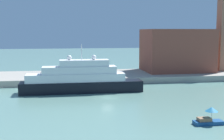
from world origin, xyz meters
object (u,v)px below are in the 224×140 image
object	(u,v)px
large_yacht	(80,79)
harbor_building	(177,50)
person_figure	(58,76)
mooring_bollard	(99,77)
parked_car	(46,74)
bell_tower	(224,23)
small_motorboat	(209,118)

from	to	relation	value
large_yacht	harbor_building	world-z (taller)	harbor_building
person_figure	mooring_bollard	xyz separation A→B (m)	(11.12, -0.70, -0.44)
parked_car	harbor_building	bearing A→B (deg)	5.91
bell_tower	small_motorboat	bearing A→B (deg)	-120.97
parked_car	large_yacht	bearing A→B (deg)	-62.24
harbor_building	parked_car	size ratio (longest dim) A/B	5.44
bell_tower	person_figure	xyz separation A→B (m)	(-52.64, -9.07, -14.55)
bell_tower	parked_car	distance (m)	58.08
small_motorboat	bell_tower	distance (m)	58.25
small_motorboat	parked_car	world-z (taller)	parked_car
large_yacht	harbor_building	bearing A→B (deg)	33.33
large_yacht	mooring_bollard	size ratio (longest dim) A/B	41.61
bell_tower	person_figure	size ratio (longest dim) A/B	16.79
mooring_bollard	small_motorboat	bearing A→B (deg)	-71.61
person_figure	bell_tower	bearing A→B (deg)	9.77
person_figure	harbor_building	bearing A→B (deg)	15.94
large_yacht	bell_tower	distance (m)	52.98
small_motorboat	mooring_bollard	distance (m)	40.31
harbor_building	person_figure	xyz separation A→B (m)	(-37.60, -10.74, -5.93)
large_yacht	person_figure	bearing A→B (deg)	117.47
harbor_building	mooring_bollard	size ratio (longest dim) A/B	29.95
small_motorboat	harbor_building	bearing A→B (deg)	74.51
small_motorboat	person_figure	xyz separation A→B (m)	(-23.83, 38.94, 1.52)
small_motorboat	person_figure	distance (m)	45.68
harbor_building	small_motorboat	bearing A→B (deg)	-105.49
large_yacht	parked_car	distance (m)	19.12
bell_tower	harbor_building	bearing A→B (deg)	173.65
parked_car	person_figure	distance (m)	7.37
large_yacht	small_motorboat	world-z (taller)	large_yacht
large_yacht	mooring_bollard	bearing A→B (deg)	59.62
large_yacht	harbor_building	distance (m)	38.89
harbor_building	parked_car	bearing A→B (deg)	-174.09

